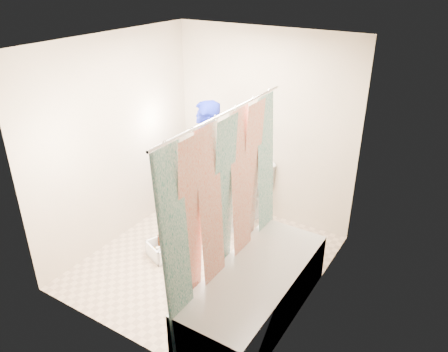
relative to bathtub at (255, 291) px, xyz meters
The scene contains 14 objects.
floor 0.99m from the bathtub, 153.43° to the left, with size 2.60×2.60×0.00m, color tan.
ceiling 2.33m from the bathtub, 153.43° to the left, with size 2.40×2.60×0.02m, color silver.
wall_back 2.14m from the bathtub, 116.23° to the left, with size 2.40×0.02×2.40m, color #C1AE94.
wall_front 1.54m from the bathtub, 134.17° to the right, with size 2.40×0.02×2.40m, color #C1AE94.
wall_left 2.29m from the bathtub, 168.29° to the left, with size 0.02×2.60×2.40m, color #C1AE94.
wall_right 1.08m from the bathtub, 50.53° to the left, with size 0.02×2.60×2.40m, color #C1AE94.
bathtub is the anchor object (origin of this frame).
curtain_rod 1.71m from the bathtub, behind, with size 0.02×0.02×1.90m, color silver.
shower_curtain 0.82m from the bathtub, behind, with size 0.06×1.75×1.80m, color white.
toilet 1.66m from the bathtub, 124.33° to the left, with size 0.44×0.77×0.79m, color white.
tank_lid 1.59m from the bathtub, 127.77° to the left, with size 0.48×0.21×0.04m, color white.
tank_internals 1.91m from the bathtub, 120.34° to the left, with size 0.19×0.08×0.26m.
plumber 1.82m from the bathtub, 139.44° to the left, with size 0.59×0.39×1.62m, color #0F359C.
cleaning_caddy 1.35m from the bathtub, behind, with size 0.37×0.34×0.24m.
Camera 1 is at (2.28, -3.28, 3.04)m, focal length 35.00 mm.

